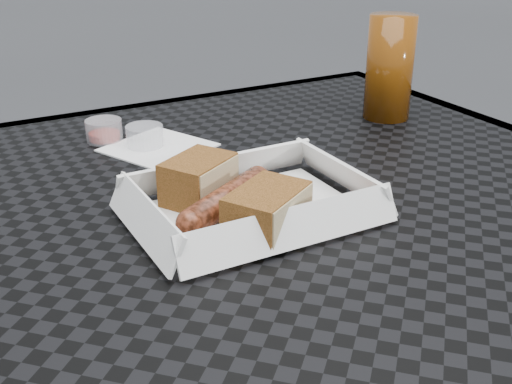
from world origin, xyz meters
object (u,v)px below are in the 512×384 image
patio_table (292,237)px  bratwurst (226,199)px  food_tray (251,213)px  drink_glass (390,68)px

patio_table → bratwurst: bearing=-158.5°
food_tray → patio_table: bearing=32.1°
food_tray → drink_glass: 0.40m
food_tray → bratwurst: 0.03m
bratwurst → drink_glass: bearing=26.9°
food_tray → bratwurst: size_ratio=1.57×
drink_glass → patio_table: bearing=-150.9°
food_tray → drink_glass: bearing=29.9°
patio_table → food_tray: food_tray is taller
food_tray → bratwurst: bearing=157.2°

